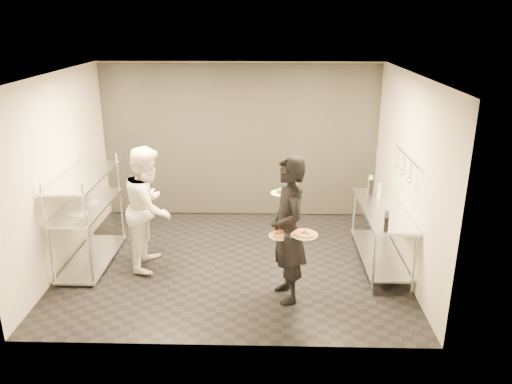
{
  "coord_description": "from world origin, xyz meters",
  "views": [
    {
      "loc": [
        0.52,
        -6.75,
        3.55
      ],
      "look_at": [
        0.34,
        0.12,
        1.1
      ],
      "focal_mm": 35.0,
      "sensor_mm": 36.0,
      "label": 1
    }
  ],
  "objects_px": {
    "salad_plate": "(281,192)",
    "prep_counter": "(381,226)",
    "pos_monitor": "(386,221)",
    "bottle_clear": "(380,191)",
    "pizza_plate_near": "(280,235)",
    "bottle_dark": "(371,188)",
    "chef": "(149,208)",
    "bottle_green": "(371,183)",
    "pass_rack": "(88,214)",
    "waiter": "(288,230)",
    "pizza_plate_far": "(305,234)"
  },
  "relations": [
    {
      "from": "pos_monitor",
      "to": "bottle_dark",
      "type": "height_order",
      "value": "bottle_dark"
    },
    {
      "from": "waiter",
      "to": "pos_monitor",
      "type": "xyz_separation_m",
      "value": [
        1.29,
        0.23,
        0.04
      ]
    },
    {
      "from": "salad_plate",
      "to": "bottle_dark",
      "type": "relative_size",
      "value": 1.09
    },
    {
      "from": "bottle_dark",
      "to": "salad_plate",
      "type": "bearing_deg",
      "value": -140.1
    },
    {
      "from": "waiter",
      "to": "pizza_plate_near",
      "type": "height_order",
      "value": "waiter"
    },
    {
      "from": "salad_plate",
      "to": "bottle_clear",
      "type": "distance_m",
      "value": 1.89
    },
    {
      "from": "pos_monitor",
      "to": "bottle_dark",
      "type": "bearing_deg",
      "value": 101.05
    },
    {
      "from": "pizza_plate_near",
      "to": "bottle_clear",
      "type": "xyz_separation_m",
      "value": [
        1.53,
        1.57,
        0.03
      ]
    },
    {
      "from": "prep_counter",
      "to": "pos_monitor",
      "type": "relative_size",
      "value": 6.85
    },
    {
      "from": "pos_monitor",
      "to": "pass_rack",
      "type": "bearing_deg",
      "value": -177.2
    },
    {
      "from": "waiter",
      "to": "pizza_plate_far",
      "type": "xyz_separation_m",
      "value": [
        0.19,
        -0.22,
        0.05
      ]
    },
    {
      "from": "chef",
      "to": "prep_counter",
      "type": "bearing_deg",
      "value": -87.81
    },
    {
      "from": "waiter",
      "to": "pizza_plate_far",
      "type": "height_order",
      "value": "waiter"
    },
    {
      "from": "waiter",
      "to": "pizza_plate_near",
      "type": "xyz_separation_m",
      "value": [
        -0.1,
        -0.22,
        0.03
      ]
    },
    {
      "from": "pos_monitor",
      "to": "pizza_plate_far",
      "type": "bearing_deg",
      "value": -145.21
    },
    {
      "from": "prep_counter",
      "to": "salad_plate",
      "type": "distance_m",
      "value": 1.8
    },
    {
      "from": "salad_plate",
      "to": "pos_monitor",
      "type": "height_order",
      "value": "salad_plate"
    },
    {
      "from": "pizza_plate_near",
      "to": "bottle_dark",
      "type": "relative_size",
      "value": 1.18
    },
    {
      "from": "prep_counter",
      "to": "bottle_dark",
      "type": "bearing_deg",
      "value": 99.72
    },
    {
      "from": "pass_rack",
      "to": "prep_counter",
      "type": "bearing_deg",
      "value": 0.03
    },
    {
      "from": "waiter",
      "to": "chef",
      "type": "distance_m",
      "value": 2.18
    },
    {
      "from": "pass_rack",
      "to": "pos_monitor",
      "type": "xyz_separation_m",
      "value": [
        4.21,
        -0.72,
        0.25
      ]
    },
    {
      "from": "pizza_plate_near",
      "to": "bottle_green",
      "type": "xyz_separation_m",
      "value": [
        1.47,
        1.96,
        0.03
      ]
    },
    {
      "from": "salad_plate",
      "to": "prep_counter",
      "type": "bearing_deg",
      "value": 23.68
    },
    {
      "from": "chef",
      "to": "bottle_green",
      "type": "height_order",
      "value": "chef"
    },
    {
      "from": "pizza_plate_far",
      "to": "salad_plate",
      "type": "distance_m",
      "value": 0.69
    },
    {
      "from": "bottle_green",
      "to": "pizza_plate_far",
      "type": "bearing_deg",
      "value": -120.82
    },
    {
      "from": "prep_counter",
      "to": "pizza_plate_far",
      "type": "relative_size",
      "value": 5.58
    },
    {
      "from": "pizza_plate_near",
      "to": "chef",
      "type": "bearing_deg",
      "value": 149.67
    },
    {
      "from": "pizza_plate_far",
      "to": "prep_counter",
      "type": "bearing_deg",
      "value": 43.92
    },
    {
      "from": "pass_rack",
      "to": "prep_counter",
      "type": "height_order",
      "value": "pass_rack"
    },
    {
      "from": "waiter",
      "to": "bottle_clear",
      "type": "xyz_separation_m",
      "value": [
        1.43,
        1.35,
        0.06
      ]
    },
    {
      "from": "prep_counter",
      "to": "waiter",
      "type": "bearing_deg",
      "value": -146.06
    },
    {
      "from": "bottle_dark",
      "to": "bottle_clear",
      "type": "bearing_deg",
      "value": -45.07
    },
    {
      "from": "pos_monitor",
      "to": "bottle_clear",
      "type": "xyz_separation_m",
      "value": [
        0.15,
        1.13,
        0.02
      ]
    },
    {
      "from": "prep_counter",
      "to": "chef",
      "type": "height_order",
      "value": "chef"
    },
    {
      "from": "prep_counter",
      "to": "chef",
      "type": "distance_m",
      "value": 3.41
    },
    {
      "from": "prep_counter",
      "to": "chef",
      "type": "relative_size",
      "value": 0.99
    },
    {
      "from": "prep_counter",
      "to": "bottle_clear",
      "type": "distance_m",
      "value": 0.58
    },
    {
      "from": "bottle_clear",
      "to": "pos_monitor",
      "type": "bearing_deg",
      "value": -97.39
    },
    {
      "from": "pizza_plate_near",
      "to": "prep_counter",
      "type": "bearing_deg",
      "value": 37.64
    },
    {
      "from": "bottle_green",
      "to": "bottle_clear",
      "type": "xyz_separation_m",
      "value": [
        0.06,
        -0.39,
        -0.0
      ]
    },
    {
      "from": "pos_monitor",
      "to": "salad_plate",
      "type": "bearing_deg",
      "value": -170.17
    },
    {
      "from": "chef",
      "to": "bottle_clear",
      "type": "bearing_deg",
      "value": -81.07
    },
    {
      "from": "chef",
      "to": "pizza_plate_near",
      "type": "height_order",
      "value": "chef"
    },
    {
      "from": "pizza_plate_far",
      "to": "bottle_dark",
      "type": "xyz_separation_m",
      "value": [
        1.12,
        1.69,
        0.02
      ]
    },
    {
      "from": "prep_counter",
      "to": "pass_rack",
      "type": "bearing_deg",
      "value": -179.97
    },
    {
      "from": "prep_counter",
      "to": "bottle_dark",
      "type": "distance_m",
      "value": 0.67
    },
    {
      "from": "prep_counter",
      "to": "pos_monitor",
      "type": "bearing_deg",
      "value": -99.46
    },
    {
      "from": "waiter",
      "to": "salad_plate",
      "type": "xyz_separation_m",
      "value": [
        -0.09,
        0.29,
        0.42
      ]
    }
  ]
}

